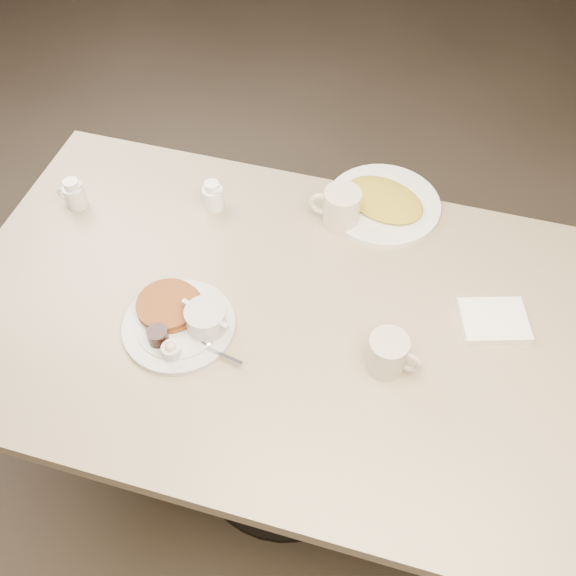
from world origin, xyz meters
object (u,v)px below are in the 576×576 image
(main_plate, at_px, (182,321))
(creamer_right, at_px, (213,196))
(coffee_mug_near, at_px, (389,354))
(hash_plate, at_px, (383,203))
(diner_table, at_px, (286,354))
(creamer_left, at_px, (74,194))
(coffee_mug_far, at_px, (340,208))

(main_plate, relative_size, creamer_right, 4.02)
(coffee_mug_near, xyz_separation_m, hash_plate, (-0.09, 0.46, -0.03))
(hash_plate, bearing_deg, diner_table, -110.50)
(main_plate, bearing_deg, creamer_left, 145.03)
(coffee_mug_near, xyz_separation_m, coffee_mug_far, (-0.19, 0.38, 0.00))
(diner_table, relative_size, coffee_mug_far, 11.69)
(creamer_right, bearing_deg, coffee_mug_near, -34.13)
(diner_table, bearing_deg, coffee_mug_near, -16.25)
(diner_table, relative_size, coffee_mug_near, 12.21)
(diner_table, xyz_separation_m, creamer_right, (-0.27, 0.27, 0.21))
(diner_table, xyz_separation_m, coffee_mug_far, (0.05, 0.31, 0.22))
(coffee_mug_far, height_order, hash_plate, coffee_mug_far)
(coffee_mug_near, xyz_separation_m, creamer_right, (-0.51, 0.34, -0.01))
(coffee_mug_far, bearing_deg, hash_plate, 41.40)
(diner_table, relative_size, hash_plate, 3.97)
(creamer_left, height_order, creamer_right, same)
(coffee_mug_far, height_order, creamer_right, coffee_mug_far)
(diner_table, height_order, hash_plate, hash_plate)
(main_plate, bearing_deg, coffee_mug_near, 3.01)
(main_plate, xyz_separation_m, creamer_right, (-0.06, 0.37, 0.01))
(main_plate, distance_m, coffee_mug_far, 0.48)
(main_plate, relative_size, hash_plate, 0.85)
(coffee_mug_near, bearing_deg, hash_plate, 101.39)
(coffee_mug_near, bearing_deg, creamer_left, 163.17)
(coffee_mug_near, xyz_separation_m, creamer_left, (-0.84, 0.25, -0.01))
(main_plate, distance_m, creamer_right, 0.37)
(diner_table, xyz_separation_m, hash_plate, (0.15, 0.39, 0.18))
(main_plate, height_order, hash_plate, main_plate)
(coffee_mug_far, relative_size, creamer_right, 1.60)
(coffee_mug_near, bearing_deg, creamer_right, 145.87)
(diner_table, height_order, coffee_mug_near, coffee_mug_near)
(diner_table, xyz_separation_m, main_plate, (-0.21, -0.09, 0.19))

